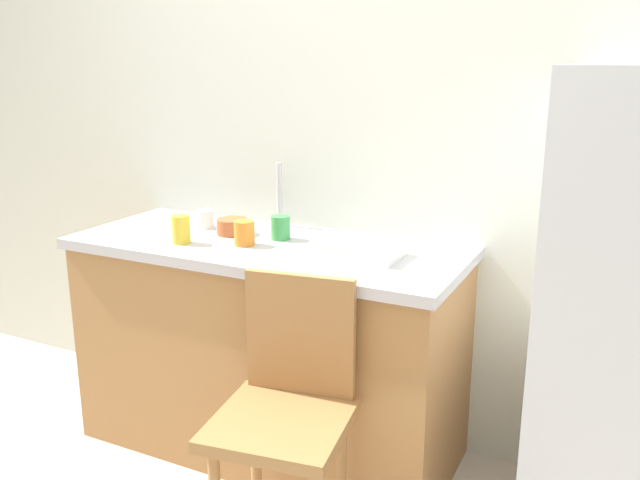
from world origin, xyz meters
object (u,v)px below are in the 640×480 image
object	(u,v)px
cup_yellow	(181,229)
chair	(287,406)
cup_white	(206,219)
cup_green	(281,227)
cup_orange	(244,233)
dish_tray	(361,250)
terracotta_bowl	(232,227)

from	to	relation	value
cup_yellow	chair	bearing A→B (deg)	-27.85
cup_yellow	cup_white	bearing A→B (deg)	103.89
cup_green	cup_white	bearing A→B (deg)	176.36
chair	cup_white	size ratio (longest dim) A/B	12.20
cup_orange	cup_yellow	bearing A→B (deg)	-160.36
cup_yellow	cup_orange	bearing A→B (deg)	19.64
dish_tray	cup_orange	bearing A→B (deg)	-173.15
terracotta_bowl	cup_green	world-z (taller)	cup_green
chair	cup_orange	xyz separation A→B (m)	(-0.41, 0.42, 0.41)
cup_white	cup_green	size ratio (longest dim) A/B	0.79
dish_tray	terracotta_bowl	distance (m)	0.58
dish_tray	cup_white	xyz separation A→B (m)	(-0.74, 0.10, 0.01)
cup_orange	chair	bearing A→B (deg)	-45.69
dish_tray	cup_white	bearing A→B (deg)	172.03
cup_orange	cup_green	world-z (taller)	same
chair	dish_tray	size ratio (longest dim) A/B	3.18
terracotta_bowl	cup_white	world-z (taller)	cup_white
cup_white	dish_tray	bearing A→B (deg)	-7.97
chair	terracotta_bowl	world-z (taller)	terracotta_bowl
cup_green	cup_yellow	bearing A→B (deg)	-145.02
chair	cup_yellow	distance (m)	0.83
dish_tray	cup_yellow	bearing A→B (deg)	-168.68
cup_yellow	cup_green	distance (m)	0.38
dish_tray	cup_yellow	distance (m)	0.69
dish_tray	cup_white	world-z (taller)	cup_white
terracotta_bowl	cup_orange	world-z (taller)	cup_orange
cup_orange	cup_green	xyz separation A→B (m)	(0.08, 0.13, 0.00)
dish_tray	cup_orange	xyz separation A→B (m)	(-0.45, -0.05, 0.02)
cup_green	chair	bearing A→B (deg)	-59.17
cup_orange	dish_tray	bearing A→B (deg)	6.85
terracotta_bowl	cup_orange	distance (m)	0.17
cup_orange	terracotta_bowl	bearing A→B (deg)	138.66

